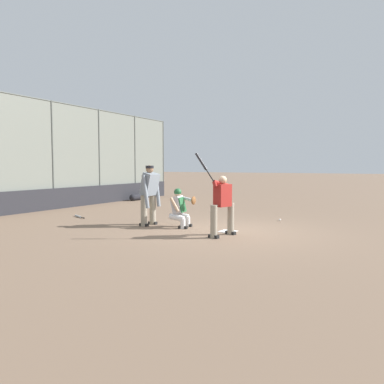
{
  "coord_description": "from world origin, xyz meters",
  "views": [
    {
      "loc": [
        9.17,
        4.08,
        1.78
      ],
      "look_at": [
        0.2,
        -1.0,
        1.05
      ],
      "focal_mm": 35.0,
      "sensor_mm": 36.0,
      "label": 1
    }
  ],
  "objects_px": {
    "catcher_behind_plate": "(180,207)",
    "spare_bat_near_backstop": "(79,216)",
    "umpire_home": "(149,193)",
    "baseball_loose": "(280,220)",
    "batter_at_plate": "(222,203)",
    "equipment_bag_dugout_side": "(139,197)"
  },
  "relations": [
    {
      "from": "batter_at_plate",
      "to": "equipment_bag_dugout_side",
      "type": "distance_m",
      "value": 10.52
    },
    {
      "from": "baseball_loose",
      "to": "umpire_home",
      "type": "bearing_deg",
      "value": -48.56
    },
    {
      "from": "catcher_behind_plate",
      "to": "spare_bat_near_backstop",
      "type": "xyz_separation_m",
      "value": [
        -0.06,
        -4.14,
        -0.55
      ]
    },
    {
      "from": "catcher_behind_plate",
      "to": "equipment_bag_dugout_side",
      "type": "relative_size",
      "value": 0.86
    },
    {
      "from": "batter_at_plate",
      "to": "catcher_behind_plate",
      "type": "bearing_deg",
      "value": -97.88
    },
    {
      "from": "spare_bat_near_backstop",
      "to": "baseball_loose",
      "type": "relative_size",
      "value": 10.53
    },
    {
      "from": "equipment_bag_dugout_side",
      "to": "catcher_behind_plate",
      "type": "bearing_deg",
      "value": 45.37
    },
    {
      "from": "umpire_home",
      "to": "spare_bat_near_backstop",
      "type": "xyz_separation_m",
      "value": [
        -0.19,
        -3.15,
        -0.93
      ]
    },
    {
      "from": "umpire_home",
      "to": "baseball_loose",
      "type": "bearing_deg",
      "value": 133.41
    },
    {
      "from": "batter_at_plate",
      "to": "catcher_behind_plate",
      "type": "relative_size",
      "value": 1.86
    },
    {
      "from": "spare_bat_near_backstop",
      "to": "equipment_bag_dugout_side",
      "type": "xyz_separation_m",
      "value": [
        -6.18,
        -2.18,
        0.13
      ]
    },
    {
      "from": "catcher_behind_plate",
      "to": "umpire_home",
      "type": "bearing_deg",
      "value": -92.1
    },
    {
      "from": "batter_at_plate",
      "to": "baseball_loose",
      "type": "xyz_separation_m",
      "value": [
        -3.27,
        0.53,
        -0.79
      ]
    },
    {
      "from": "baseball_loose",
      "to": "equipment_bag_dugout_side",
      "type": "bearing_deg",
      "value": -113.09
    },
    {
      "from": "batter_at_plate",
      "to": "spare_bat_near_backstop",
      "type": "relative_size",
      "value": 2.7
    },
    {
      "from": "baseball_loose",
      "to": "catcher_behind_plate",
      "type": "bearing_deg",
      "value": -39.18
    },
    {
      "from": "spare_bat_near_backstop",
      "to": "baseball_loose",
      "type": "bearing_deg",
      "value": -134.09
    },
    {
      "from": "spare_bat_near_backstop",
      "to": "equipment_bag_dugout_side",
      "type": "bearing_deg",
      "value": -46.92
    },
    {
      "from": "batter_at_plate",
      "to": "umpire_home",
      "type": "xyz_separation_m",
      "value": [
        -0.5,
        -2.6,
        0.14
      ]
    },
    {
      "from": "baseball_loose",
      "to": "batter_at_plate",
      "type": "bearing_deg",
      "value": -9.18
    },
    {
      "from": "batter_at_plate",
      "to": "spare_bat_near_backstop",
      "type": "distance_m",
      "value": 5.85
    },
    {
      "from": "spare_bat_near_backstop",
      "to": "baseball_loose",
      "type": "distance_m",
      "value": 6.79
    }
  ]
}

